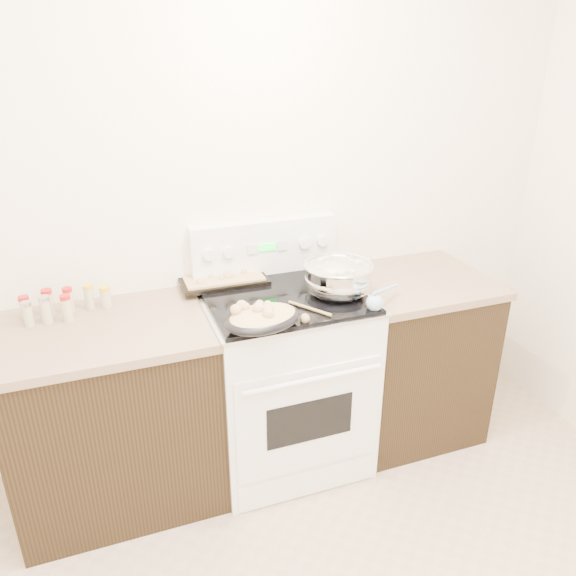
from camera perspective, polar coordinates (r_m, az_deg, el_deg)
name	(u,v)px	position (r m, az deg, el deg)	size (l,w,h in m)	color
room_shell	(366,249)	(1.04, 7.93, 3.98)	(4.10, 3.60, 2.75)	white
counter_left	(116,414)	(2.79, -17.07, -12.12)	(0.93, 0.67, 0.92)	black
counter_right	(408,354)	(3.19, 12.12, -6.61)	(0.73, 0.67, 0.92)	black
kitchen_range	(284,376)	(2.88, -0.38, -8.88)	(0.78, 0.73, 1.22)	white
mixing_bowl	(338,278)	(2.66, 5.11, 0.99)	(0.34, 0.34, 0.19)	silver
roasting_pan	(262,317)	(2.35, -2.62, -3.00)	(0.39, 0.31, 0.11)	black
baking_sheet	(222,277)	(2.84, -6.71, 1.16)	(0.43, 0.30, 0.06)	black
wooden_spoon	(307,315)	(2.45, 1.90, -2.76)	(0.15, 0.21, 0.04)	#A4864B
blue_ladle	(376,301)	(2.55, 8.93, -1.32)	(0.24, 0.19, 0.10)	#87B1CA
spice_jars	(61,304)	(2.68, -22.11, -1.52)	(0.39, 0.14, 0.13)	#BFB28C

